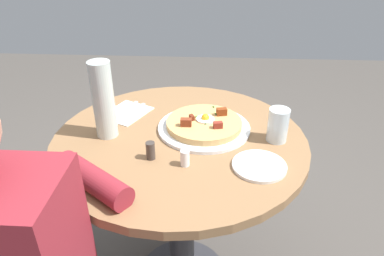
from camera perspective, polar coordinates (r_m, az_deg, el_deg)
name	(u,v)px	position (r m, az deg, el deg)	size (l,w,h in m)	color
dining_table	(180,177)	(1.31, -1.88, -7.94)	(0.86, 0.86, 0.73)	olive
pizza_plate	(204,128)	(1.25, 1.94, 0.04)	(0.32, 0.32, 0.01)	white
breakfast_pizza	(204,123)	(1.24, 1.97, 0.77)	(0.26, 0.26, 0.05)	tan
bread_plate	(259,166)	(1.08, 10.74, -5.99)	(0.16, 0.16, 0.01)	white
napkin	(127,113)	(1.38, -10.46, 2.43)	(0.17, 0.14, 0.00)	white
fork	(130,113)	(1.37, -9.89, 2.43)	(0.18, 0.01, 0.01)	silver
knife	(123,111)	(1.39, -11.05, 2.76)	(0.18, 0.01, 0.01)	silver
water_glass	(278,125)	(1.20, 13.62, 0.50)	(0.07, 0.07, 0.11)	silver
water_bottle	(103,100)	(1.19, -14.04, 4.35)	(0.07, 0.07, 0.26)	silver
salt_shaker	(185,158)	(1.06, -1.14, -4.83)	(0.03, 0.03, 0.05)	white
pepper_shaker	(151,151)	(1.09, -6.67, -3.62)	(0.03, 0.03, 0.06)	#3F3833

